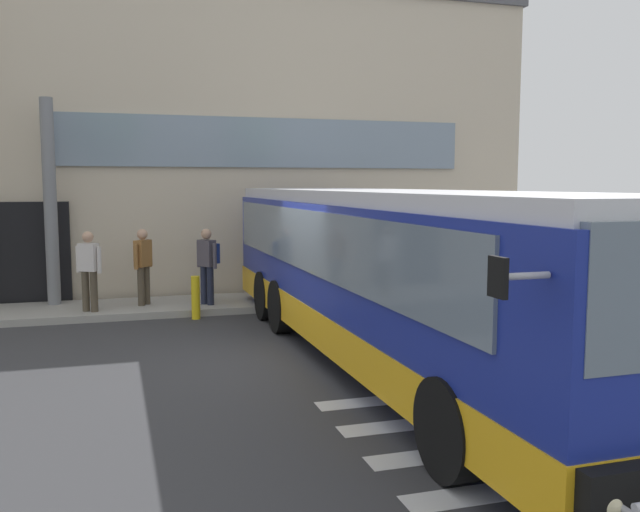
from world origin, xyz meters
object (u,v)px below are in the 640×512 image
entry_support_column (50,202)px  passenger_at_curb_edge (208,261)px  bus_main_foreground (395,279)px  passenger_by_doorway (143,263)px  safety_bollard_yellow (196,298)px  passenger_near_column (89,267)px

entry_support_column → passenger_at_curb_edge: size_ratio=2.68×
bus_main_foreground → passenger_by_doorway: size_ratio=7.25×
bus_main_foreground → safety_bollard_yellow: bus_main_foreground is taller
passenger_near_column → safety_bollard_yellow: size_ratio=1.86×
passenger_by_doorway → passenger_near_column: bearing=-156.7°
bus_main_foreground → passenger_at_curb_edge: (-2.25, 5.17, -0.22)m
entry_support_column → safety_bollard_yellow: entry_support_column is taller
entry_support_column → bus_main_foreground: entry_support_column is taller
entry_support_column → bus_main_foreground: (5.52, -6.16, -1.06)m
passenger_by_doorway → passenger_at_curb_edge: (1.37, -0.33, 0.03)m
bus_main_foreground → passenger_at_curb_edge: size_ratio=7.25×
entry_support_column → safety_bollard_yellow: size_ratio=4.99×
safety_bollard_yellow → bus_main_foreground: bearing=-59.0°
passenger_by_doorway → safety_bollard_yellow: (1.00, -1.15, -0.63)m
bus_main_foreground → safety_bollard_yellow: size_ratio=13.49×
entry_support_column → passenger_by_doorway: size_ratio=2.68×
entry_support_column → passenger_near_column: bearing=-54.7°
entry_support_column → safety_bollard_yellow: 3.93m
passenger_near_column → passenger_at_curb_edge: same height
passenger_near_column → passenger_by_doorway: bearing=23.3°
passenger_near_column → passenger_by_doorway: size_ratio=1.00×
entry_support_column → passenger_near_column: size_ratio=2.68×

